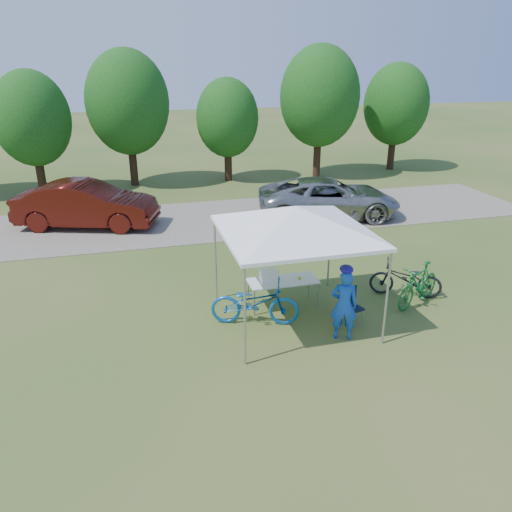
{
  "coord_description": "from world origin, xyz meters",
  "views": [
    {
      "loc": [
        -3.47,
        -9.66,
        5.68
      ],
      "look_at": [
        -0.34,
        2.0,
        0.84
      ],
      "focal_mm": 35.0,
      "sensor_mm": 36.0,
      "label": 1
    }
  ],
  "objects_px": {
    "folding_table": "(283,282)",
    "minivan": "(329,198)",
    "folding_chair": "(350,303)",
    "cyclist": "(344,305)",
    "bike_dark": "(406,279)",
    "bike_blue": "(255,303)",
    "bike_green": "(418,285)",
    "sedan": "(86,205)",
    "cooler": "(269,276)"
  },
  "relations": [
    {
      "from": "folding_table",
      "to": "minivan",
      "type": "relative_size",
      "value": 0.32
    },
    {
      "from": "folding_chair",
      "to": "cyclist",
      "type": "height_order",
      "value": "cyclist"
    },
    {
      "from": "bike_dark",
      "to": "bike_blue",
      "type": "bearing_deg",
      "value": -56.82
    },
    {
      "from": "cyclist",
      "to": "bike_dark",
      "type": "height_order",
      "value": "cyclist"
    },
    {
      "from": "folding_table",
      "to": "bike_green",
      "type": "height_order",
      "value": "bike_green"
    },
    {
      "from": "bike_blue",
      "to": "bike_dark",
      "type": "relative_size",
      "value": 1.12
    },
    {
      "from": "folding_table",
      "to": "minivan",
      "type": "distance_m",
      "value": 7.56
    },
    {
      "from": "bike_green",
      "to": "minivan",
      "type": "height_order",
      "value": "minivan"
    },
    {
      "from": "folding_table",
      "to": "bike_blue",
      "type": "relative_size",
      "value": 0.84
    },
    {
      "from": "cyclist",
      "to": "minivan",
      "type": "relative_size",
      "value": 0.3
    },
    {
      "from": "folding_chair",
      "to": "sedan",
      "type": "distance_m",
      "value": 10.65
    },
    {
      "from": "bike_dark",
      "to": "minivan",
      "type": "distance_m",
      "value": 6.81
    },
    {
      "from": "cyclist",
      "to": "bike_dark",
      "type": "distance_m",
      "value": 2.81
    },
    {
      "from": "cyclist",
      "to": "minivan",
      "type": "bearing_deg",
      "value": -89.57
    },
    {
      "from": "bike_dark",
      "to": "sedan",
      "type": "height_order",
      "value": "sedan"
    },
    {
      "from": "cyclist",
      "to": "minivan",
      "type": "distance_m",
      "value": 8.79
    },
    {
      "from": "cooler",
      "to": "sedan",
      "type": "height_order",
      "value": "sedan"
    },
    {
      "from": "folding_chair",
      "to": "bike_green",
      "type": "height_order",
      "value": "bike_green"
    },
    {
      "from": "cyclist",
      "to": "bike_green",
      "type": "height_order",
      "value": "cyclist"
    },
    {
      "from": "bike_blue",
      "to": "folding_chair",
      "type": "bearing_deg",
      "value": -84.3
    },
    {
      "from": "folding_chair",
      "to": "minivan",
      "type": "distance_m",
      "value": 8.06
    },
    {
      "from": "bike_green",
      "to": "bike_dark",
      "type": "height_order",
      "value": "bike_green"
    },
    {
      "from": "cyclist",
      "to": "sedan",
      "type": "height_order",
      "value": "sedan"
    },
    {
      "from": "bike_dark",
      "to": "cyclist",
      "type": "bearing_deg",
      "value": -30.43
    },
    {
      "from": "cooler",
      "to": "bike_green",
      "type": "height_order",
      "value": "bike_green"
    },
    {
      "from": "minivan",
      "to": "sedan",
      "type": "height_order",
      "value": "sedan"
    },
    {
      "from": "folding_table",
      "to": "bike_dark",
      "type": "height_order",
      "value": "bike_dark"
    },
    {
      "from": "bike_blue",
      "to": "minivan",
      "type": "relative_size",
      "value": 0.38
    },
    {
      "from": "folding_table",
      "to": "cyclist",
      "type": "distance_m",
      "value": 1.93
    },
    {
      "from": "bike_blue",
      "to": "sedan",
      "type": "xyz_separation_m",
      "value": [
        -3.96,
        8.27,
        0.3
      ]
    },
    {
      "from": "folding_chair",
      "to": "cyclist",
      "type": "xyz_separation_m",
      "value": [
        -0.46,
        -0.62,
        0.31
      ]
    },
    {
      "from": "cooler",
      "to": "bike_blue",
      "type": "xyz_separation_m",
      "value": [
        -0.52,
        -0.66,
        -0.32
      ]
    },
    {
      "from": "cooler",
      "to": "bike_green",
      "type": "relative_size",
      "value": 0.24
    },
    {
      "from": "bike_green",
      "to": "sedan",
      "type": "bearing_deg",
      "value": -164.13
    },
    {
      "from": "folding_table",
      "to": "bike_green",
      "type": "xyz_separation_m",
      "value": [
        3.23,
        -0.76,
        -0.12
      ]
    },
    {
      "from": "cooler",
      "to": "cyclist",
      "type": "relative_size",
      "value": 0.27
    },
    {
      "from": "folding_chair",
      "to": "bike_blue",
      "type": "bearing_deg",
      "value": 152.69
    },
    {
      "from": "bike_blue",
      "to": "sedan",
      "type": "relative_size",
      "value": 0.41
    },
    {
      "from": "bike_green",
      "to": "minivan",
      "type": "bearing_deg",
      "value": 146.63
    },
    {
      "from": "folding_chair",
      "to": "sedan",
      "type": "relative_size",
      "value": 0.17
    },
    {
      "from": "bike_green",
      "to": "minivan",
      "type": "distance_m",
      "value": 7.26
    },
    {
      "from": "folding_chair",
      "to": "sedan",
      "type": "height_order",
      "value": "sedan"
    },
    {
      "from": "folding_chair",
      "to": "bike_green",
      "type": "relative_size",
      "value": 0.47
    },
    {
      "from": "folding_table",
      "to": "folding_chair",
      "type": "xyz_separation_m",
      "value": [
        1.25,
        -1.13,
        -0.16
      ]
    },
    {
      "from": "bike_blue",
      "to": "bike_green",
      "type": "relative_size",
      "value": 1.15
    },
    {
      "from": "cooler",
      "to": "bike_dark",
      "type": "bearing_deg",
      "value": -4.73
    },
    {
      "from": "sedan",
      "to": "cyclist",
      "type": "bearing_deg",
      "value": -131.22
    },
    {
      "from": "cyclist",
      "to": "folding_table",
      "type": "bearing_deg",
      "value": -44.59
    },
    {
      "from": "bike_blue",
      "to": "bike_green",
      "type": "height_order",
      "value": "bike_blue"
    },
    {
      "from": "bike_dark",
      "to": "minivan",
      "type": "height_order",
      "value": "minivan"
    }
  ]
}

